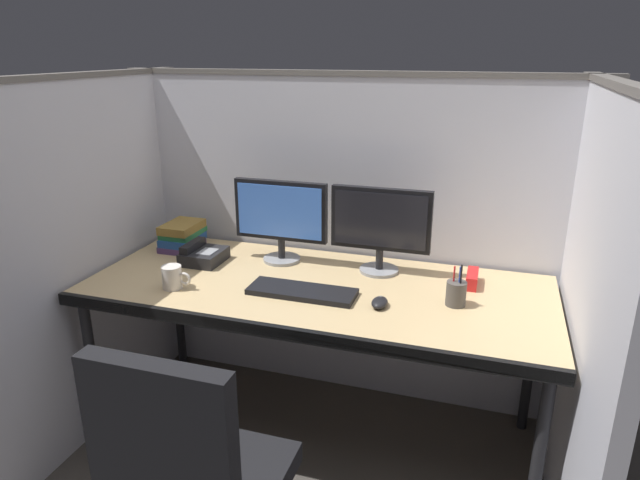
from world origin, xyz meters
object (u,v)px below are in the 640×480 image
(desk, at_px, (315,297))
(monitor_right, at_px, (381,225))
(red_stapler, at_px, (472,279))
(keyboard_main, at_px, (302,292))
(pen_cup, at_px, (456,293))
(computer_mouse, at_px, (380,303))
(coffee_mug, at_px, (173,277))
(desk_phone, at_px, (203,255))
(book_stack, at_px, (182,236))
(monitor_left, at_px, (281,216))

(desk, xyz_separation_m, monitor_right, (0.22, 0.23, 0.27))
(red_stapler, bearing_deg, keyboard_main, -154.91)
(monitor_right, xyz_separation_m, pen_cup, (0.35, -0.24, -0.17))
(computer_mouse, distance_m, pen_cup, 0.29)
(coffee_mug, distance_m, desk_phone, 0.30)
(desk, distance_m, book_stack, 0.81)
(monitor_right, bearing_deg, pen_cup, -34.90)
(monitor_left, distance_m, desk_phone, 0.40)
(monitor_left, distance_m, book_stack, 0.54)
(monitor_left, xyz_separation_m, coffee_mug, (-0.31, -0.42, -0.17))
(keyboard_main, relative_size, book_stack, 1.94)
(monitor_right, distance_m, computer_mouse, 0.40)
(desk_phone, distance_m, pen_cup, 1.14)
(monitor_left, relative_size, monitor_right, 1.00)
(monitor_left, relative_size, computer_mouse, 4.48)
(desk, height_order, keyboard_main, keyboard_main)
(desk_phone, bearing_deg, monitor_left, 20.37)
(computer_mouse, relative_size, pen_cup, 0.57)
(computer_mouse, xyz_separation_m, coffee_mug, (-0.84, -0.08, 0.03))
(monitor_left, height_order, red_stapler, monitor_left)
(keyboard_main, bearing_deg, coffee_mug, -168.75)
(keyboard_main, height_order, coffee_mug, coffee_mug)
(desk, bearing_deg, red_stapler, 18.75)
(coffee_mug, xyz_separation_m, pen_cup, (1.11, 0.19, 0.00))
(red_stapler, relative_size, pen_cup, 0.89)
(desk, relative_size, desk_phone, 10.00)
(red_stapler, bearing_deg, book_stack, 178.44)
(coffee_mug, bearing_deg, desk_phone, 95.66)
(desk_phone, height_order, pen_cup, pen_cup)
(monitor_left, height_order, coffee_mug, monitor_left)
(computer_mouse, bearing_deg, monitor_right, 102.34)
(red_stapler, bearing_deg, computer_mouse, -135.27)
(monitor_left, relative_size, pen_cup, 2.56)
(desk_phone, bearing_deg, desk, -10.47)
(keyboard_main, height_order, book_stack, book_stack)
(desk_phone, bearing_deg, computer_mouse, -14.00)
(coffee_mug, relative_size, book_stack, 0.57)
(desk, xyz_separation_m, pen_cup, (0.56, -0.01, 0.10))
(keyboard_main, bearing_deg, monitor_right, 53.40)
(coffee_mug, distance_m, book_stack, 0.49)
(red_stapler, bearing_deg, pen_cup, -102.74)
(desk, height_order, desk_phone, desk_phone)
(pen_cup, bearing_deg, desk_phone, 174.30)
(monitor_right, distance_m, red_stapler, 0.44)
(desk, distance_m, computer_mouse, 0.32)
(desk, relative_size, coffee_mug, 15.08)
(monitor_left, bearing_deg, red_stapler, -1.57)
(computer_mouse, distance_m, red_stapler, 0.45)
(monitor_right, height_order, desk_phone, monitor_right)
(desk, distance_m, pen_cup, 0.57)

